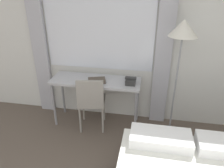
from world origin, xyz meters
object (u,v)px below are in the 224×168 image
at_px(telephone, 131,81).
at_px(book, 97,80).
at_px(desk_chair, 91,100).
at_px(desk, 96,84).
at_px(standing_lamp, 182,40).

bearing_deg(telephone, book, -179.63).
bearing_deg(telephone, desk_chair, -166.53).
relative_size(desk, book, 4.44).
xyz_separation_m(standing_lamp, book, (-1.13, 0.03, -0.66)).
bearing_deg(desk, telephone, -4.53).
xyz_separation_m(desk, telephone, (0.53, -0.04, 0.12)).
distance_m(desk_chair, standing_lamp, 1.51).
bearing_deg(desk_chair, standing_lamp, -3.68).
relative_size(desk, desk_chair, 1.52).
distance_m(desk_chair, telephone, 0.65).
bearing_deg(desk, book, -57.79).
height_order(desk_chair, standing_lamp, standing_lamp).
bearing_deg(book, standing_lamp, -1.32).
bearing_deg(telephone, standing_lamp, -2.68).
height_order(standing_lamp, telephone, standing_lamp).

